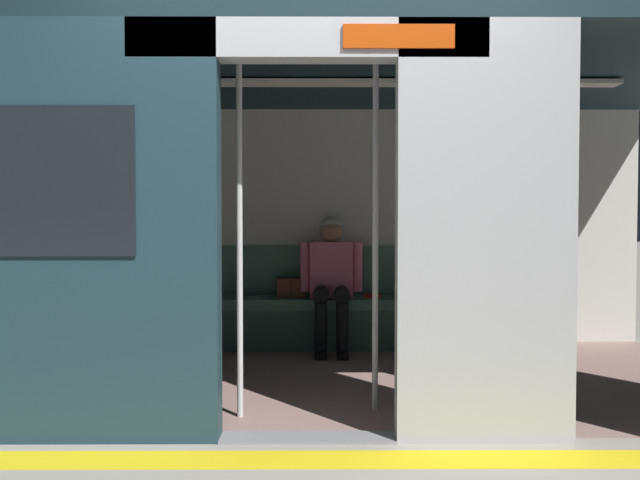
{
  "coord_description": "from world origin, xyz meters",
  "views": [
    {
      "loc": [
        -0.05,
        3.4,
        1.15
      ],
      "look_at": [
        -0.07,
        -1.36,
        1.0
      ],
      "focal_mm": 36.83,
      "sensor_mm": 36.0,
      "label": 1
    }
  ],
  "objects": [
    {
      "name": "ground_plane",
      "position": [
        0.0,
        0.0,
        0.0
      ],
      "size": [
        60.0,
        60.0,
        0.0
      ],
      "primitive_type": "plane",
      "color": "gray"
    },
    {
      "name": "platform_edge_strip",
      "position": [
        0.0,
        0.3,
        0.0
      ],
      "size": [
        8.0,
        0.24,
        0.01
      ],
      "primitive_type": "cube",
      "color": "yellow",
      "rests_on": "ground_plane"
    },
    {
      "name": "train_car",
      "position": [
        0.06,
        -1.28,
        1.53
      ],
      "size": [
        6.4,
        2.93,
        2.29
      ],
      "color": "#ADAFB5",
      "rests_on": "ground_plane"
    },
    {
      "name": "bench_seat",
      "position": [
        0.0,
        -2.41,
        0.35
      ],
      "size": [
        2.83,
        0.44,
        0.45
      ],
      "color": "#4C7566",
      "rests_on": "ground_plane"
    },
    {
      "name": "person_seated",
      "position": [
        -0.18,
        -2.36,
        0.67
      ],
      "size": [
        0.55,
        0.68,
        1.18
      ],
      "color": "pink",
      "rests_on": "ground_plane"
    },
    {
      "name": "handbag",
      "position": [
        0.18,
        -2.47,
        0.54
      ],
      "size": [
        0.26,
        0.15,
        0.17
      ],
      "color": "brown",
      "rests_on": "bench_seat"
    },
    {
      "name": "book",
      "position": [
        -0.55,
        -2.44,
        0.47
      ],
      "size": [
        0.18,
        0.24,
        0.03
      ],
      "primitive_type": "cube",
      "rotation": [
        0.0,
        0.0,
        -0.12
      ],
      "color": "#B22D2D",
      "rests_on": "bench_seat"
    },
    {
      "name": "grab_pole_door",
      "position": [
        0.4,
        -0.38,
        1.07
      ],
      "size": [
        0.04,
        0.04,
        2.15
      ],
      "primitive_type": "cylinder",
      "color": "silver",
      "rests_on": "ground_plane"
    },
    {
      "name": "grab_pole_far",
      "position": [
        -0.4,
        -0.52,
        1.07
      ],
      "size": [
        0.04,
        0.04,
        2.15
      ],
      "primitive_type": "cylinder",
      "color": "silver",
      "rests_on": "ground_plane"
    }
  ]
}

